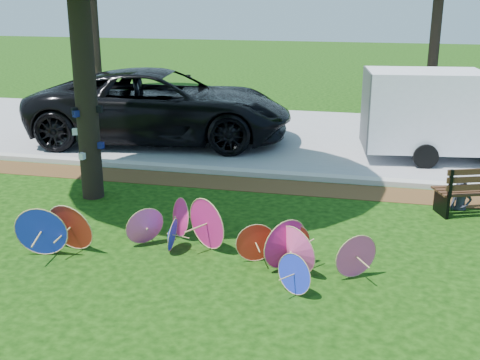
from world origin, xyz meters
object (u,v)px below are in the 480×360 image
object	(u,v)px
parasol_pile	(198,236)
cargo_trailer	(422,110)
person_left	(463,181)
black_van	(162,106)

from	to	relation	value
parasol_pile	cargo_trailer	xyz separation A→B (m)	(3.72, 7.07, 0.88)
parasol_pile	person_left	distance (m)	5.50
parasol_pile	person_left	size ratio (longest dim) A/B	4.95
black_van	parasol_pile	bearing A→B (deg)	-163.67
parasol_pile	person_left	world-z (taller)	person_left
black_van	cargo_trailer	xyz separation A→B (m)	(7.04, -0.34, 0.26)
person_left	cargo_trailer	bearing A→B (deg)	91.29
cargo_trailer	person_left	bearing A→B (deg)	-87.93
black_van	person_left	xyz separation A→B (m)	(7.67, -4.05, -0.44)
parasol_pile	black_van	bearing A→B (deg)	114.15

